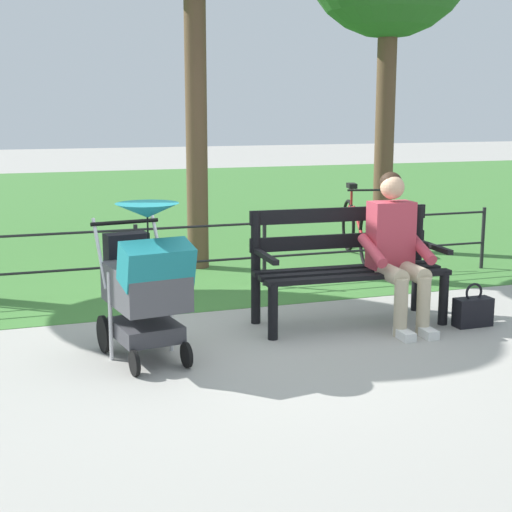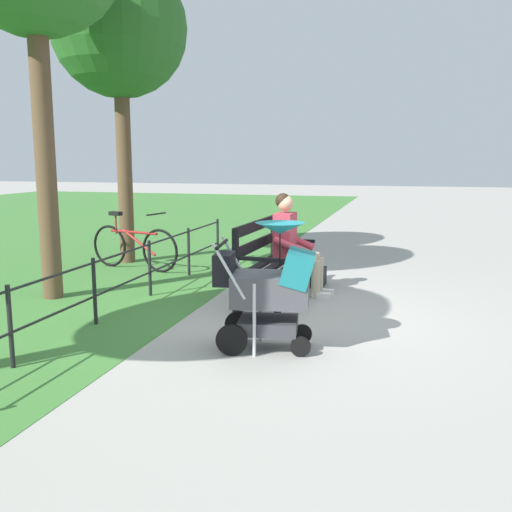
{
  "view_description": "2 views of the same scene",
  "coord_description": "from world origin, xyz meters",
  "px_view_note": "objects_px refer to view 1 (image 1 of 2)",
  "views": [
    {
      "loc": [
        1.9,
        5.56,
        1.79
      ],
      "look_at": [
        0.04,
        0.16,
        0.68
      ],
      "focal_mm": 53.36,
      "sensor_mm": 36.0,
      "label": 1
    },
    {
      "loc": [
        5.87,
        1.53,
        1.72
      ],
      "look_at": [
        0.09,
        -0.03,
        0.7
      ],
      "focal_mm": 40.9,
      "sensor_mm": 36.0,
      "label": 2
    }
  ],
  "objects_px": {
    "stroller": "(146,280)",
    "bicycle": "(357,229)",
    "handbag": "(473,311)",
    "park_bench": "(347,261)",
    "person_on_bench": "(396,246)"
  },
  "relations": [
    {
      "from": "bicycle",
      "to": "handbag",
      "type": "bearing_deg",
      "value": 82.52
    },
    {
      "from": "person_on_bench",
      "to": "bicycle",
      "type": "height_order",
      "value": "person_on_bench"
    },
    {
      "from": "park_bench",
      "to": "bicycle",
      "type": "distance_m",
      "value": 2.82
    },
    {
      "from": "stroller",
      "to": "bicycle",
      "type": "height_order",
      "value": "stroller"
    },
    {
      "from": "park_bench",
      "to": "stroller",
      "type": "xyz_separation_m",
      "value": [
        1.79,
        0.46,
        0.07
      ]
    },
    {
      "from": "park_bench",
      "to": "stroller",
      "type": "bearing_deg",
      "value": 14.29
    },
    {
      "from": "person_on_bench",
      "to": "bicycle",
      "type": "distance_m",
      "value": 2.89
    },
    {
      "from": "handbag",
      "to": "bicycle",
      "type": "bearing_deg",
      "value": -97.48
    },
    {
      "from": "stroller",
      "to": "bicycle",
      "type": "distance_m",
      "value": 4.29
    },
    {
      "from": "handbag",
      "to": "bicycle",
      "type": "xyz_separation_m",
      "value": [
        -0.39,
        -2.95,
        0.24
      ]
    },
    {
      "from": "park_bench",
      "to": "bicycle",
      "type": "relative_size",
      "value": 1.0
    },
    {
      "from": "stroller",
      "to": "park_bench",
      "type": "bearing_deg",
      "value": -165.71
    },
    {
      "from": "park_bench",
      "to": "person_on_bench",
      "type": "distance_m",
      "value": 0.43
    },
    {
      "from": "park_bench",
      "to": "bicycle",
      "type": "bearing_deg",
      "value": -118.27
    },
    {
      "from": "stroller",
      "to": "handbag",
      "type": "xyz_separation_m",
      "value": [
        -2.74,
        0.02,
        -0.47
      ]
    }
  ]
}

